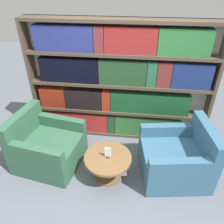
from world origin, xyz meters
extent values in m
plane|color=slate|center=(0.00, 0.00, 0.00)|extent=(14.00, 14.00, 0.00)
cube|color=silver|center=(0.00, 1.42, 1.03)|extent=(3.05, 0.05, 2.05)
cube|color=brown|center=(-1.50, 1.30, 1.03)|extent=(0.05, 0.30, 2.05)
cube|color=brown|center=(1.50, 1.30, 1.03)|extent=(0.05, 0.30, 2.05)
cube|color=brown|center=(0.00, 1.30, 0.03)|extent=(2.95, 0.30, 0.05)
cube|color=brown|center=(0.00, 1.30, 0.51)|extent=(2.95, 0.30, 0.05)
cube|color=brown|center=(0.00, 1.30, 1.03)|extent=(2.95, 0.30, 0.05)
cube|color=brown|center=(0.00, 1.30, 1.54)|extent=(2.95, 0.30, 0.05)
cube|color=brown|center=(0.00, 1.30, 2.03)|extent=(2.95, 0.30, 0.05)
cube|color=red|center=(-0.78, 1.27, 0.24)|extent=(1.13, 0.20, 0.38)
cube|color=#264E2C|center=(-0.13, 1.27, 0.24)|extent=(0.14, 0.20, 0.38)
cube|color=#377739|center=(0.52, 1.27, 0.24)|extent=(1.16, 0.20, 0.38)
cube|color=maroon|center=(-1.18, 1.27, 0.72)|extent=(0.45, 0.20, 0.36)
cube|color=black|center=(-0.62, 1.27, 0.72)|extent=(0.64, 0.20, 0.36)
cube|color=#B6321B|center=(-0.22, 1.27, 0.72)|extent=(0.14, 0.20, 0.36)
cube|color=#1A532B|center=(0.52, 1.27, 0.72)|extent=(1.32, 0.20, 0.36)
cube|color=black|center=(-0.83, 1.27, 1.25)|extent=(0.97, 0.20, 0.40)
cube|color=#244928|center=(0.05, 1.27, 1.25)|extent=(0.75, 0.20, 0.40)
cube|color=#286641|center=(0.51, 1.27, 1.25)|extent=(0.15, 0.20, 0.40)
cube|color=maroon|center=(0.70, 1.27, 1.25)|extent=(0.22, 0.20, 0.40)
cube|color=navy|center=(1.12, 1.27, 1.25)|extent=(0.60, 0.20, 0.40)
cube|color=navy|center=(-0.86, 1.27, 1.76)|extent=(0.93, 0.20, 0.38)
cube|color=maroon|center=(-0.32, 1.27, 1.76)|extent=(0.15, 0.20, 0.38)
cube|color=maroon|center=(0.15, 1.27, 1.76)|extent=(0.77, 0.20, 0.38)
cube|color=#2E7639|center=(0.92, 1.27, 1.76)|extent=(0.76, 0.20, 0.38)
cube|color=#336047|center=(-1.01, 0.40, 0.23)|extent=(1.06, 1.00, 0.45)
cube|color=#336047|center=(-1.40, 0.46, 0.66)|extent=(0.28, 0.87, 0.41)
cube|color=#336047|center=(-1.00, 0.02, 0.55)|extent=(0.80, 0.25, 0.19)
cube|color=#336047|center=(-0.88, 0.75, 0.55)|extent=(0.80, 0.25, 0.19)
cube|color=#386684|center=(0.90, 0.40, 0.23)|extent=(1.05, 0.99, 0.45)
cube|color=#386684|center=(1.29, 0.46, 0.66)|extent=(0.27, 0.87, 0.41)
cube|color=#386684|center=(0.78, 0.75, 0.55)|extent=(0.80, 0.24, 0.19)
cube|color=#386684|center=(0.89, 0.02, 0.55)|extent=(0.80, 0.24, 0.19)
cylinder|color=brown|center=(-0.05, 0.20, 0.18)|extent=(0.12, 0.12, 0.37)
cylinder|color=brown|center=(-0.05, 0.20, 0.01)|extent=(0.37, 0.37, 0.03)
cylinder|color=brown|center=(-0.05, 0.20, 0.39)|extent=(0.68, 0.68, 0.04)
cube|color=black|center=(-0.05, 0.20, 0.41)|extent=(0.05, 0.06, 0.01)
cube|color=white|center=(-0.05, 0.20, 0.50)|extent=(0.09, 0.01, 0.17)
camera|label=1|loc=(0.28, -2.01, 2.63)|focal=35.00mm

